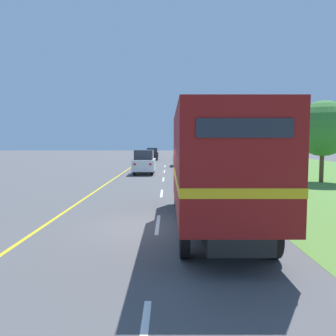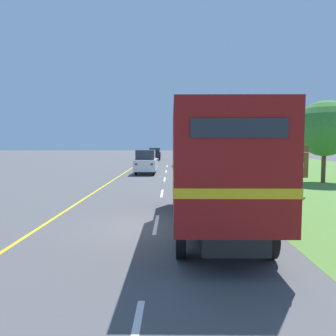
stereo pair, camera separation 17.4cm
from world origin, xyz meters
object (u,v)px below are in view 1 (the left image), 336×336
at_px(lead_car_white, 145,162).
at_px(roadside_tree_far, 255,132).
at_px(roadside_tree_mid, 282,131).
at_px(roadside_tree_near, 324,129).
at_px(lead_car_white_ahead, 181,157).
at_px(highway_sign, 288,166).
at_px(horse_trailer_truck, 215,165).
at_px(lead_car_black_ahead, 153,154).

height_order(lead_car_white, roadside_tree_far, roadside_tree_far).
xyz_separation_m(roadside_tree_mid, roadside_tree_far, (-0.29, 9.03, 0.22)).
relative_size(lead_car_white, roadside_tree_near, 0.76).
xyz_separation_m(lead_car_white_ahead, roadside_tree_near, (8.95, -15.45, 2.65)).
height_order(highway_sign, roadside_tree_near, roadside_tree_near).
bearing_deg(horse_trailer_truck, lead_car_white, 100.84).
distance_m(highway_sign, roadside_tree_mid, 16.12).
height_order(lead_car_white, roadside_tree_mid, roadside_tree_mid).
bearing_deg(horse_trailer_truck, roadside_tree_near, 53.28).
distance_m(lead_car_black_ahead, highway_sign, 35.01).
bearing_deg(lead_car_white_ahead, roadside_tree_near, -59.91).
bearing_deg(horse_trailer_truck, highway_sign, 54.47).
distance_m(roadside_tree_near, roadside_tree_far, 18.55).
xyz_separation_m(horse_trailer_truck, lead_car_white, (-3.47, 18.14, -0.98)).
bearing_deg(lead_car_white_ahead, horse_trailer_truck, -90.09).
height_order(horse_trailer_truck, highway_sign, horse_trailer_truck).
relative_size(lead_car_white, highway_sign, 1.65).
height_order(lead_car_white_ahead, roadside_tree_mid, roadside_tree_mid).
height_order(lead_car_black_ahead, highway_sign, highway_sign).
bearing_deg(lead_car_black_ahead, horse_trailer_truck, -84.57).
distance_m(lead_car_black_ahead, roadside_tree_mid, 23.22).
bearing_deg(roadside_tree_mid, horse_trailer_truck, -113.74).
relative_size(horse_trailer_truck, roadside_tree_near, 1.54).
distance_m(lead_car_white, lead_car_white_ahead, 10.01).
bearing_deg(roadside_tree_mid, lead_car_white, -165.14).
relative_size(lead_car_black_ahead, highway_sign, 1.55).
relative_size(lead_car_white, roadside_tree_mid, 0.74).
distance_m(lead_car_white, roadside_tree_near, 14.12).
height_order(roadside_tree_near, roadside_tree_mid, roadside_tree_mid).
xyz_separation_m(lead_car_white, roadside_tree_far, (12.67, 12.47, 2.99)).
bearing_deg(horse_trailer_truck, roadside_tree_mid, 66.26).
distance_m(horse_trailer_truck, lead_car_black_ahead, 40.57).
xyz_separation_m(horse_trailer_truck, roadside_tree_mid, (9.49, 21.58, 1.80)).
height_order(horse_trailer_truck, roadside_tree_near, roadside_tree_near).
bearing_deg(lead_car_white, roadside_tree_far, 44.53).
distance_m(roadside_tree_mid, roadside_tree_far, 9.03).
xyz_separation_m(lead_car_white_ahead, highway_sign, (4.53, -21.11, 0.56)).
height_order(lead_car_white, highway_sign, highway_sign).
bearing_deg(lead_car_white, highway_sign, -55.58).
xyz_separation_m(lead_car_white_ahead, roadside_tree_mid, (9.45, -5.93, 2.82)).
relative_size(lead_car_white_ahead, lead_car_black_ahead, 1.05).
bearing_deg(roadside_tree_near, lead_car_white, 154.01).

